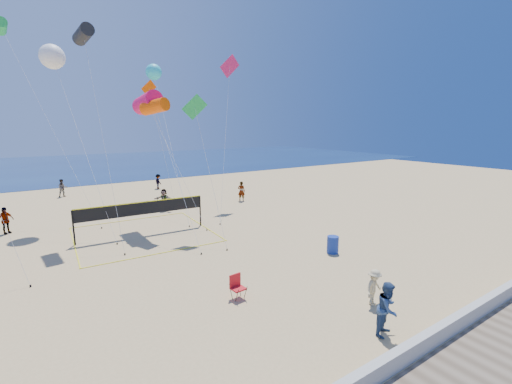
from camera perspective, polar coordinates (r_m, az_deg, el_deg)
ground at (r=12.11m, az=-0.52°, el=-25.18°), size 120.00×120.00×0.00m
ocean at (r=70.74m, az=-29.31°, el=3.82°), size 140.00×50.00×0.03m
bystander_a at (r=13.24m, az=21.10°, el=-17.67°), size 1.10×0.96×1.91m
bystander_b at (r=15.07m, az=19.10°, el=-14.77°), size 1.05×0.72×1.50m
far_person_0 at (r=28.42m, az=-36.32°, el=-3.85°), size 1.15×0.94×1.83m
far_person_1 at (r=30.19m, az=-15.08°, el=-1.25°), size 1.53×1.69×1.87m
far_person_2 at (r=32.87m, az=-2.45°, el=0.13°), size 0.81×0.81×1.90m
far_person_3 at (r=39.96m, az=-29.55°, el=0.58°), size 0.93×0.75×1.81m
far_person_4 at (r=40.85m, az=-15.98°, el=1.70°), size 0.78×1.17×1.67m
camp_chair at (r=14.88m, az=-3.23°, el=-15.21°), size 0.60×0.72×1.14m
trash_barrel at (r=20.18m, az=12.67°, el=-8.55°), size 0.80×0.80×0.98m
volleyball_net at (r=23.85m, az=-18.43°, el=-3.23°), size 8.69×8.55×2.23m
kite_1 at (r=25.80m, az=-26.83°, el=22.37°), size 1.10×6.81×13.29m
kite_2 at (r=24.35m, az=-16.52°, el=13.47°), size 1.68×7.47×8.97m
kite_4 at (r=22.83m, az=-9.94°, el=12.72°), size 1.58×4.76×9.16m
kite_5 at (r=32.00m, az=-4.46°, el=19.30°), size 5.66×6.49×13.37m
kite_6 at (r=29.48m, az=-30.84°, el=18.78°), size 2.89×8.79×12.74m
kite_7 at (r=34.62m, az=-16.68°, el=18.60°), size 2.21×11.22×12.71m
kite_8 at (r=34.92m, az=-36.76°, el=21.23°), size 4.99×9.80×15.14m
kite_9 at (r=33.96m, az=-17.15°, el=15.06°), size 1.51×4.05×11.30m
kite_10 at (r=25.74m, az=-17.64°, el=13.99°), size 3.19×5.39×9.51m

